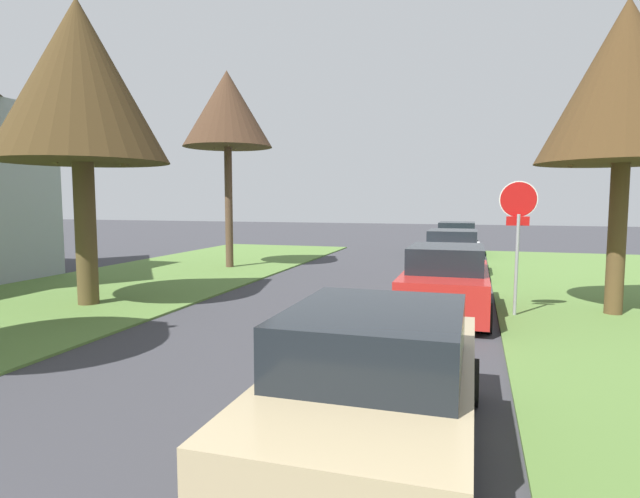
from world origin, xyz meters
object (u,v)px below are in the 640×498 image
(parked_sedan_red, at_px, (446,282))
(parked_sedan_green, at_px, (457,240))
(parked_sedan_white, at_px, (453,254))
(street_tree_left_mid_b, at_px, (79,83))
(street_tree_right_mid_b, at_px, (625,82))
(stop_sign_far, at_px, (518,219))
(street_tree_left_far, at_px, (227,110))
(parked_sedan_tan, at_px, (378,389))

(parked_sedan_red, xyz_separation_m, parked_sedan_green, (-0.21, 13.08, 0.00))
(parked_sedan_white, relative_size, parked_sedan_green, 1.00)
(street_tree_left_mid_b, distance_m, parked_sedan_red, 9.81)
(parked_sedan_red, bearing_deg, street_tree_left_mid_b, -169.13)
(street_tree_right_mid_b, distance_m, parked_sedan_white, 8.04)
(stop_sign_far, distance_m, parked_sedan_red, 2.09)
(street_tree_left_far, relative_size, parked_sedan_white, 1.66)
(street_tree_left_mid_b, distance_m, parked_sedan_white, 12.51)
(street_tree_right_mid_b, distance_m, parked_sedan_red, 5.77)
(street_tree_left_far, bearing_deg, parked_sedan_white, 4.66)
(parked_sedan_white, bearing_deg, street_tree_left_far, -175.34)
(stop_sign_far, height_order, parked_sedan_tan, stop_sign_far)
(parked_sedan_tan, relative_size, parked_sedan_white, 1.00)
(stop_sign_far, height_order, parked_sedan_green, stop_sign_far)
(street_tree_left_mid_b, xyz_separation_m, parked_sedan_red, (8.48, 1.63, -4.64))
(street_tree_right_mid_b, xyz_separation_m, parked_sedan_tan, (-3.91, -7.92, -4.40))
(parked_sedan_red, height_order, parked_sedan_white, same)
(street_tree_left_mid_b, xyz_separation_m, parked_sedan_tan, (8.20, -5.44, -4.64))
(parked_sedan_green, bearing_deg, parked_sedan_red, -89.09)
(street_tree_right_mid_b, distance_m, parked_sedan_tan, 9.87)
(parked_sedan_tan, distance_m, parked_sedan_white, 13.51)
(stop_sign_far, distance_m, parked_sedan_tan, 7.49)
(parked_sedan_tan, distance_m, parked_sedan_green, 20.14)
(street_tree_left_mid_b, height_order, parked_sedan_white, street_tree_left_mid_b)
(stop_sign_far, height_order, street_tree_right_mid_b, street_tree_right_mid_b)
(street_tree_right_mid_b, xyz_separation_m, parked_sedan_green, (-3.83, 12.22, -4.40))
(parked_sedan_red, distance_m, parked_sedan_green, 13.08)
(street_tree_left_mid_b, distance_m, parked_sedan_green, 17.50)
(parked_sedan_green, bearing_deg, street_tree_right_mid_b, -72.60)
(street_tree_left_far, height_order, parked_sedan_white, street_tree_left_far)
(street_tree_left_far, distance_m, parked_sedan_green, 12.12)
(street_tree_left_mid_b, bearing_deg, street_tree_left_far, 89.06)
(parked_sedan_tan, xyz_separation_m, parked_sedan_green, (0.08, 20.14, 0.00))
(street_tree_right_mid_b, height_order, parked_sedan_white, street_tree_right_mid_b)
(stop_sign_far, relative_size, street_tree_left_far, 0.40)
(stop_sign_far, distance_m, street_tree_right_mid_b, 3.72)
(street_tree_left_far, height_order, parked_sedan_red, street_tree_left_far)
(street_tree_right_mid_b, relative_size, street_tree_left_mid_b, 0.94)
(stop_sign_far, xyz_separation_m, street_tree_left_mid_b, (-9.97, -1.69, 3.18))
(stop_sign_far, xyz_separation_m, parked_sedan_red, (-1.49, -0.06, -1.47))
(street_tree_left_far, relative_size, parked_sedan_green, 1.66)
(parked_sedan_green, bearing_deg, street_tree_left_mid_b, -119.38)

